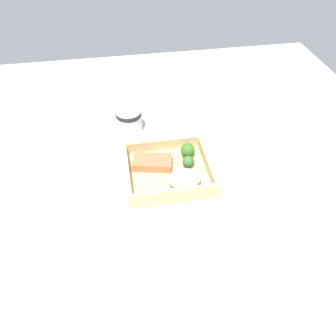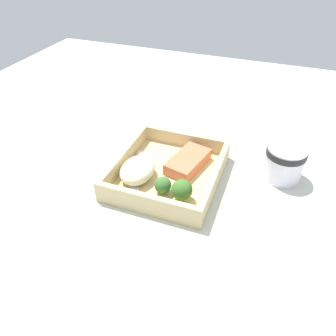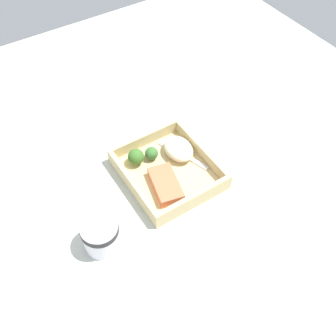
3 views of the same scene
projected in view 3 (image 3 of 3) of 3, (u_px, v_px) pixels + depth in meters
ground_plane at (168, 177)px, 102.73cm from camera, size 160.00×160.00×2.00cm
takeout_tray at (168, 173)px, 101.48cm from camera, size 24.44×21.96×1.20cm
tray_rim at (168, 167)px, 99.63cm from camera, size 24.44×21.96×3.57cm
salmon_fillet at (166, 185)px, 96.79cm from camera, size 12.31×8.42×2.56cm
mashed_potatoes at (178, 149)px, 103.20cm from camera, size 9.35×7.01×4.18cm
broccoli_floret_1 at (136, 157)px, 100.88cm from camera, size 4.21×4.21×4.68cm
broccoli_floret_2 at (152, 154)px, 102.39cm from camera, size 3.45×3.45×3.70cm
fork at (180, 153)px, 104.85cm from camera, size 15.49×6.63×0.44cm
paper_cup at (101, 235)px, 85.93cm from camera, size 8.45×8.45×7.71cm
receipt_slip at (136, 118)px, 115.04cm from camera, size 14.82×18.20×0.24cm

